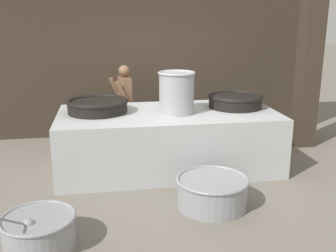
{
  "coord_description": "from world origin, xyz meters",
  "views": [
    {
      "loc": [
        -0.99,
        -6.08,
        2.41
      ],
      "look_at": [
        0.0,
        0.0,
        0.71
      ],
      "focal_mm": 42.0,
      "sensor_mm": 36.0,
      "label": 1
    }
  ],
  "objects_px": {
    "cook": "(125,102)",
    "stock_pot": "(177,92)",
    "prep_bowl_vegetables": "(39,230)",
    "prep_bowl_meat": "(212,191)",
    "giant_wok_far": "(235,100)",
    "giant_wok_near": "(98,105)"
  },
  "relations": [
    {
      "from": "cook",
      "to": "stock_pot",
      "type": "bearing_deg",
      "value": 104.86
    },
    {
      "from": "prep_bowl_vegetables",
      "to": "prep_bowl_meat",
      "type": "height_order",
      "value": "prep_bowl_vegetables"
    },
    {
      "from": "giant_wok_far",
      "to": "prep_bowl_vegetables",
      "type": "height_order",
      "value": "giant_wok_far"
    },
    {
      "from": "prep_bowl_vegetables",
      "to": "stock_pot",
      "type": "bearing_deg",
      "value": 47.38
    },
    {
      "from": "giant_wok_far",
      "to": "stock_pot",
      "type": "distance_m",
      "value": 1.1
    },
    {
      "from": "prep_bowl_vegetables",
      "to": "prep_bowl_meat",
      "type": "relative_size",
      "value": 0.97
    },
    {
      "from": "stock_pot",
      "to": "cook",
      "type": "bearing_deg",
      "value": 117.65
    },
    {
      "from": "giant_wok_near",
      "to": "prep_bowl_vegetables",
      "type": "distance_m",
      "value": 2.52
    },
    {
      "from": "giant_wok_far",
      "to": "stock_pot",
      "type": "height_order",
      "value": "stock_pot"
    },
    {
      "from": "prep_bowl_meat",
      "to": "giant_wok_far",
      "type": "bearing_deg",
      "value": 63.21
    },
    {
      "from": "prep_bowl_vegetables",
      "to": "giant_wok_far",
      "type": "bearing_deg",
      "value": 37.98
    },
    {
      "from": "prep_bowl_meat",
      "to": "stock_pot",
      "type": "bearing_deg",
      "value": 99.07
    },
    {
      "from": "giant_wok_near",
      "to": "stock_pot",
      "type": "bearing_deg",
      "value": -11.34
    },
    {
      "from": "giant_wok_near",
      "to": "prep_bowl_meat",
      "type": "xyz_separation_m",
      "value": [
        1.46,
        -1.65,
        -0.84
      ]
    },
    {
      "from": "giant_wok_far",
      "to": "prep_bowl_meat",
      "type": "bearing_deg",
      "value": -116.79
    },
    {
      "from": "giant_wok_near",
      "to": "prep_bowl_vegetables",
      "type": "bearing_deg",
      "value": -105.63
    },
    {
      "from": "giant_wok_far",
      "to": "stock_pot",
      "type": "bearing_deg",
      "value": -166.76
    },
    {
      "from": "giant_wok_near",
      "to": "cook",
      "type": "relative_size",
      "value": 0.63
    },
    {
      "from": "stock_pot",
      "to": "prep_bowl_vegetables",
      "type": "bearing_deg",
      "value": -132.62
    },
    {
      "from": "giant_wok_near",
      "to": "giant_wok_far",
      "type": "xyz_separation_m",
      "value": [
        2.29,
        -0.0,
        0.0
      ]
    },
    {
      "from": "prep_bowl_meat",
      "to": "cook",
      "type": "bearing_deg",
      "value": 108.95
    },
    {
      "from": "giant_wok_near",
      "to": "cook",
      "type": "xyz_separation_m",
      "value": [
        0.49,
        1.17,
        -0.22
      ]
    }
  ]
}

